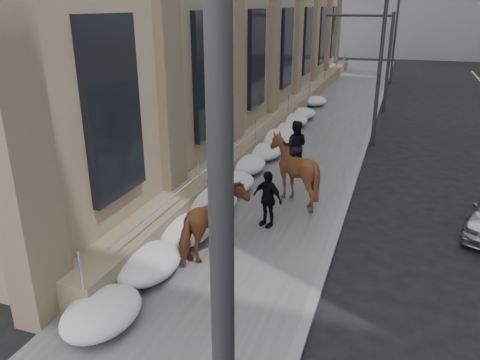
% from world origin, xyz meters
% --- Properties ---
extents(ground, '(140.00, 140.00, 0.00)m').
position_xyz_m(ground, '(0.00, 0.00, 0.00)').
color(ground, black).
rests_on(ground, ground).
extents(sidewalk, '(5.00, 80.00, 0.12)m').
position_xyz_m(sidewalk, '(0.00, 10.00, 0.06)').
color(sidewalk, '#4C4C4F').
rests_on(sidewalk, ground).
extents(curb, '(0.24, 80.00, 0.12)m').
position_xyz_m(curb, '(2.62, 10.00, 0.06)').
color(curb, slate).
rests_on(curb, ground).
extents(streetlight_near, '(1.71, 0.24, 8.00)m').
position_xyz_m(streetlight_near, '(2.74, -6.00, 4.58)').
color(streetlight_near, '#2D2D30').
rests_on(streetlight_near, ground).
extents(streetlight_mid, '(1.71, 0.24, 8.00)m').
position_xyz_m(streetlight_mid, '(2.74, 14.00, 4.58)').
color(streetlight_mid, '#2D2D30').
rests_on(streetlight_mid, ground).
extents(streetlight_far, '(1.71, 0.24, 8.00)m').
position_xyz_m(streetlight_far, '(2.74, 34.00, 4.58)').
color(streetlight_far, '#2D2D30').
rests_on(streetlight_far, ground).
extents(traffic_signal, '(4.10, 0.22, 6.00)m').
position_xyz_m(traffic_signal, '(2.07, 22.00, 4.00)').
color(traffic_signal, '#2D2D30').
rests_on(traffic_signal, ground).
extents(snow_bank, '(1.70, 18.10, 0.76)m').
position_xyz_m(snow_bank, '(-1.42, 8.11, 0.47)').
color(snow_bank, silver).
rests_on(snow_bank, sidewalk).
extents(mounted_horse_left, '(1.49, 2.38, 2.60)m').
position_xyz_m(mounted_horse_left, '(-0.30, 1.51, 1.13)').
color(mounted_horse_left, '#562F1A').
rests_on(mounted_horse_left, sidewalk).
extents(mounted_horse_right, '(2.10, 2.29, 2.77)m').
position_xyz_m(mounted_horse_right, '(0.84, 5.82, 1.32)').
color(mounted_horse_right, '#4A2615').
rests_on(mounted_horse_right, sidewalk).
extents(pedestrian, '(1.11, 0.77, 1.75)m').
position_xyz_m(pedestrian, '(0.55, 3.69, 0.99)').
color(pedestrian, black).
rests_on(pedestrian, sidewalk).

